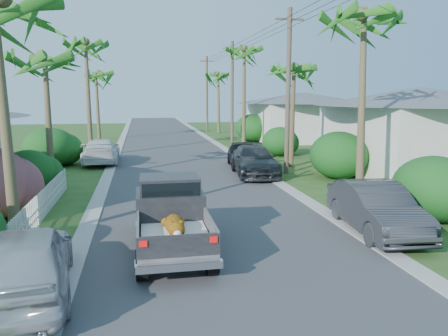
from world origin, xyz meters
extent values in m
plane|color=#294F1D|center=(0.00, 0.00, 0.00)|extent=(120.00, 120.00, 0.00)
cube|color=#38383A|center=(0.00, 25.00, 0.01)|extent=(8.00, 100.00, 0.02)
cube|color=#A5A39E|center=(-4.30, 25.00, 0.03)|extent=(0.60, 100.00, 0.06)
cube|color=#A5A39E|center=(4.30, 25.00, 0.03)|extent=(0.60, 100.00, 0.06)
cylinder|color=black|center=(-2.51, -0.20, 0.38)|extent=(0.28, 0.76, 0.76)
cylinder|color=black|center=(-0.81, -0.20, 0.38)|extent=(0.28, 0.76, 0.76)
cylinder|color=black|center=(-2.51, 3.05, 0.38)|extent=(0.28, 0.76, 0.76)
cylinder|color=black|center=(-0.81, 3.05, 0.38)|extent=(0.28, 0.76, 0.76)
cube|color=slate|center=(-1.66, 0.45, 0.62)|extent=(1.90, 2.40, 0.24)
cube|color=slate|center=(-2.58, 0.45, 1.00)|extent=(0.06, 2.40, 0.55)
cube|color=slate|center=(-0.74, 0.45, 1.00)|extent=(0.06, 2.40, 0.55)
cube|color=black|center=(-1.66, -0.72, 0.98)|extent=(1.92, 0.08, 0.52)
cube|color=silver|center=(-1.66, -0.88, 0.55)|extent=(1.98, 0.18, 0.18)
cube|color=red|center=(-2.46, -0.77, 1.10)|extent=(0.18, 0.05, 0.14)
cube|color=red|center=(-0.86, -0.77, 1.10)|extent=(0.18, 0.05, 0.14)
cube|color=black|center=(-1.66, 2.30, 1.05)|extent=(1.94, 1.65, 1.10)
cube|color=black|center=(-1.66, 2.30, 1.78)|extent=(1.70, 1.35, 0.55)
cube|color=black|center=(-1.66, 1.63, 1.75)|extent=(1.60, 0.05, 0.45)
cube|color=black|center=(-1.66, 3.55, 0.90)|extent=(1.94, 1.20, 0.80)
cube|color=white|center=(-1.66, 0.45, 0.82)|extent=(1.70, 2.10, 0.16)
ellipsoid|color=orange|center=(-1.66, 0.55, 1.12)|extent=(0.48, 1.25, 0.43)
sphere|color=orange|center=(-1.66, -0.20, 1.20)|extent=(0.40, 0.40, 0.40)
ellipsoid|color=white|center=(-1.66, 0.55, 1.02)|extent=(0.32, 0.86, 0.18)
imported|color=#303235|center=(4.91, 2.16, 0.79)|extent=(2.13, 4.96, 1.59)
imported|color=#303336|center=(3.67, 12.85, 0.78)|extent=(2.58, 5.55, 1.57)
imported|color=black|center=(3.73, 15.39, 0.78)|extent=(2.32, 4.76, 1.57)
imported|color=silver|center=(-5.00, -0.63, 0.81)|extent=(2.52, 4.97, 1.62)
imported|color=silver|center=(-5.00, 18.66, 0.79)|extent=(2.29, 5.49, 1.58)
cone|color=brown|center=(-6.20, 3.00, 3.50)|extent=(0.36, 0.71, 7.01)
cone|color=brown|center=(-6.80, 12.00, 3.10)|extent=(0.36, 0.61, 6.21)
cone|color=brown|center=(-6.00, 22.00, 4.00)|extent=(0.36, 0.36, 8.00)
cone|color=brown|center=(-6.50, 34.00, 3.25)|extent=(0.36, 0.75, 6.51)
cone|color=brown|center=(6.30, 6.00, 3.75)|extent=(0.36, 0.73, 7.51)
cone|color=brown|center=(6.60, 15.00, 3.00)|extent=(0.36, 0.54, 6.01)
cone|color=brown|center=(6.20, 26.00, 4.10)|extent=(0.36, 0.36, 8.20)
cone|color=brown|center=(6.50, 40.00, 3.40)|extent=(0.36, 0.63, 6.81)
ellipsoid|color=#184914|center=(-7.40, 10.00, 1.00)|extent=(2.40, 2.64, 2.00)
ellipsoid|color=#184914|center=(-8.00, 18.00, 1.20)|extent=(3.20, 3.52, 2.40)
ellipsoid|color=#184914|center=(7.60, 3.00, 1.15)|extent=(2.80, 3.08, 2.30)
ellipsoid|color=#184914|center=(7.80, 11.00, 1.25)|extent=(3.00, 3.30, 2.50)
ellipsoid|color=#184914|center=(7.50, 20.00, 1.05)|extent=(2.60, 2.86, 2.10)
ellipsoid|color=#184914|center=(8.00, 30.00, 1.30)|extent=(3.20, 3.52, 2.60)
cube|color=white|center=(-6.00, 5.50, 0.50)|extent=(0.10, 11.00, 1.00)
cube|color=silver|center=(13.00, 12.00, 1.90)|extent=(8.00, 9.00, 3.80)
cone|color=#595B60|center=(13.00, 12.00, 4.30)|extent=(6.48, 6.48, 1.00)
cube|color=silver|center=(13.00, 30.00, 1.80)|extent=(9.00, 8.00, 3.60)
cone|color=#595B60|center=(13.00, 30.00, 4.10)|extent=(6.48, 6.48, 1.00)
cylinder|color=brown|center=(5.60, 13.00, 4.50)|extent=(0.26, 0.26, 9.00)
cube|color=brown|center=(5.60, 13.00, 8.40)|extent=(1.60, 0.10, 0.10)
cylinder|color=brown|center=(5.60, 28.00, 4.50)|extent=(0.26, 0.26, 9.00)
cube|color=brown|center=(5.60, 28.00, 8.40)|extent=(1.60, 0.10, 0.10)
cylinder|color=brown|center=(5.60, 43.00, 4.50)|extent=(0.26, 0.26, 9.00)
cube|color=brown|center=(5.60, 43.00, 8.40)|extent=(1.60, 0.10, 0.10)
camera|label=1|loc=(-2.43, -10.29, 4.39)|focal=35.00mm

